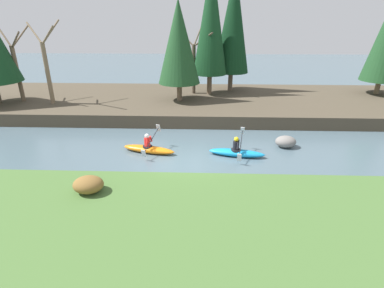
# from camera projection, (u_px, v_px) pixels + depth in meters

# --- Properties ---
(ground_plane) EXTENTS (90.00, 90.00, 0.00)m
(ground_plane) POSITION_uv_depth(u_px,v_px,m) (190.00, 161.00, 14.18)
(ground_plane) COLOR #4C606B
(riverbank_near) EXTENTS (44.00, 6.38, 0.62)m
(riverbank_near) POSITION_uv_depth(u_px,v_px,m) (182.00, 232.00, 9.05)
(riverbank_near) COLOR #476B33
(riverbank_near) RESTS_ON ground
(riverbank_far) EXTENTS (44.00, 9.49, 0.81)m
(riverbank_far) POSITION_uv_depth(u_px,v_px,m) (195.00, 102.00, 22.45)
(riverbank_far) COLOR #4C4233
(riverbank_far) RESTS_ON ground
(conifer_tree_left) EXTENTS (2.89, 2.89, 6.66)m
(conifer_tree_left) POSITION_uv_depth(u_px,v_px,m) (179.00, 42.00, 19.92)
(conifer_tree_left) COLOR brown
(conifer_tree_left) RESTS_ON riverbank_far
(conifer_tree_mid_left) EXTENTS (2.51, 2.51, 9.29)m
(conifer_tree_mid_left) POSITION_uv_depth(u_px,v_px,m) (211.00, 19.00, 21.15)
(conifer_tree_mid_left) COLOR brown
(conifer_tree_mid_left) RESTS_ON riverbank_far
(conifer_tree_centre) EXTENTS (2.69, 2.69, 8.97)m
(conifer_tree_centre) POSITION_uv_depth(u_px,v_px,m) (233.00, 21.00, 22.38)
(conifer_tree_centre) COLOR brown
(conifer_tree_centre) RESTS_ON riverbank_far
(bare_tree_upstream) EXTENTS (2.79, 2.76, 4.99)m
(bare_tree_upstream) POSITION_uv_depth(u_px,v_px,m) (17.00, 67.00, 20.38)
(bare_tree_upstream) COLOR brown
(bare_tree_upstream) RESTS_ON riverbank_far
(bare_tree_mid_upstream) EXTENTS (2.98, 2.95, 5.36)m
(bare_tree_mid_upstream) POSITION_uv_depth(u_px,v_px,m) (47.00, 66.00, 19.76)
(bare_tree_mid_upstream) COLOR #7A664C
(bare_tree_mid_upstream) RESTS_ON riverbank_far
(bare_tree_mid_downstream) EXTENTS (2.71, 2.68, 4.83)m
(bare_tree_mid_downstream) POSITION_uv_depth(u_px,v_px,m) (194.00, 63.00, 22.60)
(bare_tree_mid_downstream) COLOR brown
(bare_tree_mid_downstream) RESTS_ON riverbank_far
(shrub_clump_second) EXTENTS (1.07, 0.89, 0.58)m
(shrub_clump_second) POSITION_uv_depth(u_px,v_px,m) (88.00, 185.00, 10.45)
(shrub_clump_second) COLOR brown
(shrub_clump_second) RESTS_ON riverbank_near
(kayaker_lead) EXTENTS (2.79, 2.06, 1.20)m
(kayaker_lead) POSITION_uv_depth(u_px,v_px,m) (237.00, 152.00, 14.65)
(kayaker_lead) COLOR #1993D6
(kayaker_lead) RESTS_ON ground
(kayaker_middle) EXTENTS (2.78, 2.05, 1.20)m
(kayaker_middle) POSITION_uv_depth(u_px,v_px,m) (149.00, 148.00, 15.03)
(kayaker_middle) COLOR orange
(kayaker_middle) RESTS_ON ground
(boulder_midstream) EXTENTS (1.07, 0.84, 0.61)m
(boulder_midstream) POSITION_uv_depth(u_px,v_px,m) (286.00, 142.00, 15.64)
(boulder_midstream) COLOR gray
(boulder_midstream) RESTS_ON ground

